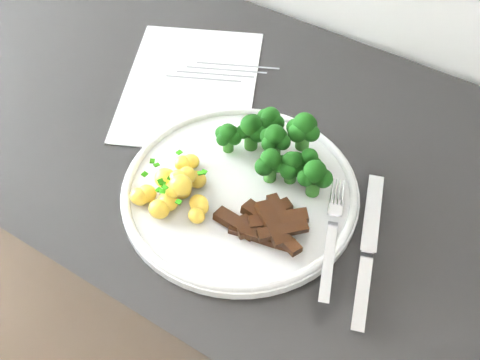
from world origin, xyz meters
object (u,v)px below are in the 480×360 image
object	(u,v)px
recipe_paper	(191,84)
broccoli	(280,144)
plate	(240,191)
fork	(331,242)
potatoes	(177,188)
beef_strips	(267,224)
knife	(365,267)
counter	(232,296)

from	to	relation	value
recipe_paper	broccoli	size ratio (longest dim) A/B	1.93
plate	fork	size ratio (longest dim) A/B	1.75
potatoes	fork	world-z (taller)	potatoes
plate	potatoes	distance (m)	0.08
recipe_paper	beef_strips	world-z (taller)	beef_strips
beef_strips	knife	world-z (taller)	beef_strips
recipe_paper	beef_strips	bearing A→B (deg)	-36.10
counter	potatoes	size ratio (longest dim) A/B	21.31
beef_strips	fork	xyz separation A→B (m)	(0.08, 0.02, -0.00)
recipe_paper	broccoli	world-z (taller)	broccoli
knife	beef_strips	bearing A→B (deg)	-172.07
recipe_paper	plate	xyz separation A→B (m)	(0.18, -0.14, 0.01)
broccoli	potatoes	bearing A→B (deg)	-123.50
plate	counter	bearing A→B (deg)	131.36
fork	knife	bearing A→B (deg)	-2.77
plate	knife	bearing A→B (deg)	-5.37
broccoli	potatoes	size ratio (longest dim) A/B	1.58
broccoli	recipe_paper	bearing A→B (deg)	159.25
fork	knife	xyz separation A→B (m)	(0.05, -0.00, -0.01)
potatoes	knife	distance (m)	0.25
plate	knife	distance (m)	0.18
beef_strips	recipe_paper	bearing A→B (deg)	143.90
recipe_paper	potatoes	xyz separation A→B (m)	(0.12, -0.19, 0.02)
fork	plate	bearing A→B (deg)	173.73
counter	recipe_paper	size ratio (longest dim) A/B	6.96
knife	fork	bearing A→B (deg)	177.23
recipe_paper	fork	xyz separation A→B (m)	(0.32, -0.16, 0.02)
plate	potatoes	bearing A→B (deg)	-139.81
fork	beef_strips	bearing A→B (deg)	-165.59
counter	fork	world-z (taller)	fork
plate	recipe_paper	bearing A→B (deg)	141.82
plate	broccoli	size ratio (longest dim) A/B	1.76
recipe_paper	plate	world-z (taller)	plate
recipe_paper	beef_strips	distance (m)	0.30
counter	potatoes	distance (m)	0.48
plate	beef_strips	world-z (taller)	beef_strips
counter	recipe_paper	distance (m)	0.46
potatoes	knife	size ratio (longest dim) A/B	0.51
beef_strips	counter	bearing A→B (deg)	139.13
broccoli	potatoes	xyz separation A→B (m)	(-0.08, -0.12, -0.02)
potatoes	beef_strips	bearing A→B (deg)	7.89
counter	knife	distance (m)	0.52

